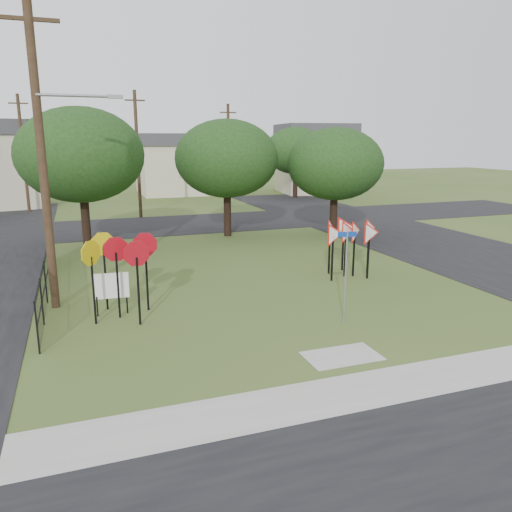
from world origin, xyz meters
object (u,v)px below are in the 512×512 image
(stop_sign_cluster, at_px, (119,258))
(info_board, at_px, (111,287))
(street_name_sign, at_px, (346,271))
(yield_sign_cluster, at_px, (349,234))

(stop_sign_cluster, xyz_separation_m, info_board, (-0.29, 0.30, -1.03))
(street_name_sign, relative_size, yield_sign_cluster, 0.95)
(yield_sign_cluster, height_order, info_board, yield_sign_cluster)
(stop_sign_cluster, relative_size, yield_sign_cluster, 0.88)
(stop_sign_cluster, height_order, info_board, stop_sign_cluster)
(stop_sign_cluster, bearing_deg, yield_sign_cluster, 11.85)
(street_name_sign, relative_size, info_board, 2.05)
(street_name_sign, xyz_separation_m, yield_sign_cluster, (2.96, 4.89, 0.13))
(street_name_sign, height_order, yield_sign_cluster, street_name_sign)
(street_name_sign, bearing_deg, stop_sign_cluster, 156.04)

